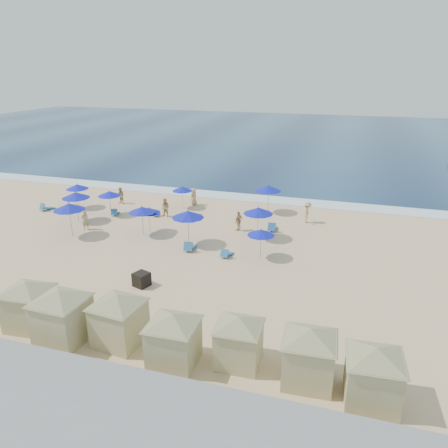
# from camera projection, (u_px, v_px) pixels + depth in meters

# --- Properties ---
(ground) EXTENTS (160.00, 160.00, 0.00)m
(ground) POSITION_uv_depth(u_px,v_px,m) (164.00, 259.00, 29.50)
(ground) COLOR #DEB98D
(ground) RESTS_ON ground
(ocean) EXTENTS (160.00, 80.00, 0.06)m
(ocean) POSITION_uv_depth(u_px,v_px,m) (292.00, 137.00, 78.78)
(ocean) COLOR #0D254B
(ocean) RESTS_ON ground
(surf_line) EXTENTS (160.00, 2.50, 0.08)m
(surf_line) POSITION_uv_depth(u_px,v_px,m) (229.00, 196.00, 43.38)
(surf_line) COLOR white
(surf_line) RESTS_ON ground
(seawall) EXTENTS (160.00, 6.10, 1.22)m
(seawall) POSITION_uv_depth(u_px,v_px,m) (18.00, 380.00, 17.18)
(seawall) COLOR gray
(seawall) RESTS_ON ground
(trash_bin) EXTENTS (1.05, 1.05, 0.83)m
(trash_bin) POSITION_uv_depth(u_px,v_px,m) (142.00, 279.00, 25.76)
(trash_bin) COLOR black
(trash_bin) RESTS_ON ground
(cabana_0) EXTENTS (4.34, 4.34, 2.73)m
(cabana_0) POSITION_uv_depth(u_px,v_px,m) (28.00, 299.00, 21.37)
(cabana_0) COLOR tan
(cabana_0) RESTS_ON ground
(cabana_1) EXTENTS (4.65, 4.65, 2.92)m
(cabana_1) POSITION_uv_depth(u_px,v_px,m) (61.00, 309.00, 20.25)
(cabana_1) COLOR tan
(cabana_1) RESTS_ON ground
(cabana_2) EXTENTS (4.42, 4.42, 2.79)m
(cabana_2) POSITION_uv_depth(u_px,v_px,m) (118.00, 313.00, 20.09)
(cabana_2) COLOR tan
(cabana_2) RESTS_ON ground
(cabana_3) EXTENTS (4.29, 4.29, 2.70)m
(cabana_3) POSITION_uv_depth(u_px,v_px,m) (173.00, 332.00, 18.70)
(cabana_3) COLOR tan
(cabana_3) RESTS_ON ground
(cabana_4) EXTENTS (4.05, 4.05, 2.55)m
(cabana_4) POSITION_uv_depth(u_px,v_px,m) (239.00, 334.00, 18.72)
(cabana_4) COLOR tan
(cabana_4) RESTS_ON ground
(cabana_5) EXTENTS (4.38, 4.38, 2.75)m
(cabana_5) POSITION_uv_depth(u_px,v_px,m) (309.00, 348.00, 17.59)
(cabana_5) COLOR tan
(cabana_5) RESTS_ON ground
(cabana_6) EXTENTS (4.33, 4.33, 2.72)m
(cabana_6) POSITION_uv_depth(u_px,v_px,m) (374.00, 368.00, 16.48)
(cabana_6) COLOR tan
(cabana_6) RESTS_ON ground
(umbrella_0) EXTENTS (2.03, 2.03, 2.31)m
(umbrella_0) POSITION_uv_depth(u_px,v_px,m) (77.00, 187.00, 39.32)
(umbrella_0) COLOR #A5A8AD
(umbrella_0) RESTS_ON ground
(umbrella_1) EXTENTS (2.31, 2.31, 2.63)m
(umbrella_1) POSITION_uv_depth(u_px,v_px,m) (76.00, 195.00, 35.77)
(umbrella_1) COLOR #A5A8AD
(umbrella_1) RESTS_ON ground
(umbrella_2) EXTENTS (1.98, 1.98, 2.26)m
(umbrella_2) POSITION_uv_depth(u_px,v_px,m) (109.00, 194.00, 37.36)
(umbrella_2) COLOR #A5A8AD
(umbrella_2) RESTS_ON ground
(umbrella_3) EXTENTS (2.39, 2.39, 2.72)m
(umbrella_3) POSITION_uv_depth(u_px,v_px,m) (69.00, 207.00, 32.59)
(umbrella_3) COLOR #A5A8AD
(umbrella_3) RESTS_ON ground
(umbrella_4) EXTENTS (1.83, 1.83, 2.09)m
(umbrella_4) POSITION_uv_depth(u_px,v_px,m) (182.00, 189.00, 39.33)
(umbrella_4) COLOR #A5A8AD
(umbrella_4) RESTS_ON ground
(umbrella_5) EXTENTS (2.08, 2.08, 2.37)m
(umbrella_5) POSITION_uv_depth(u_px,v_px,m) (142.00, 210.00, 32.92)
(umbrella_5) COLOR #A5A8AD
(umbrella_5) RESTS_ON ground
(umbrella_6) EXTENTS (1.84, 1.84, 2.10)m
(umbrella_6) POSITION_uv_depth(u_px,v_px,m) (149.00, 210.00, 33.51)
(umbrella_6) COLOR #A5A8AD
(umbrella_6) RESTS_ON ground
(umbrella_7) EXTENTS (2.36, 2.36, 2.68)m
(umbrella_7) POSITION_uv_depth(u_px,v_px,m) (188.00, 214.00, 31.04)
(umbrella_7) COLOR #A5A8AD
(umbrella_7) RESTS_ON ground
(umbrella_8) EXTENTS (2.25, 2.25, 2.56)m
(umbrella_8) POSITION_uv_depth(u_px,v_px,m) (268.00, 188.00, 37.95)
(umbrella_8) COLOR #A5A8AD
(umbrella_8) RESTS_ON ground
(umbrella_9) EXTENTS (2.24, 2.24, 2.55)m
(umbrella_9) POSITION_uv_depth(u_px,v_px,m) (258.00, 211.00, 32.18)
(umbrella_9) COLOR #A5A8AD
(umbrella_9) RESTS_ON ground
(umbrella_10) EXTENTS (1.88, 1.88, 2.14)m
(umbrella_10) POSITION_uv_depth(u_px,v_px,m) (261.00, 232.00, 28.99)
(umbrella_10) COLOR #A5A8AD
(umbrella_10) RESTS_ON ground
(beach_chair_0) EXTENTS (1.00, 1.44, 0.72)m
(beach_chair_0) POSITION_uv_depth(u_px,v_px,m) (46.00, 207.00, 39.27)
(beach_chair_0) COLOR #296496
(beach_chair_0) RESTS_ON ground
(beach_chair_1) EXTENTS (0.89, 1.32, 0.67)m
(beach_chair_1) POSITION_uv_depth(u_px,v_px,m) (115.00, 213.00, 37.96)
(beach_chair_1) COLOR #296496
(beach_chair_1) RESTS_ON ground
(beach_chair_2) EXTENTS (0.84, 1.25, 0.63)m
(beach_chair_2) POSITION_uv_depth(u_px,v_px,m) (156.00, 214.00, 37.76)
(beach_chair_2) COLOR #296496
(beach_chair_2) RESTS_ON ground
(beach_chair_3) EXTENTS (0.76, 1.45, 0.77)m
(beach_chair_3) POSITION_uv_depth(u_px,v_px,m) (190.00, 247.00, 30.75)
(beach_chair_3) COLOR #296496
(beach_chair_3) RESTS_ON ground
(beach_chair_4) EXTENTS (0.71, 1.28, 0.67)m
(beach_chair_4) POSITION_uv_depth(u_px,v_px,m) (226.00, 254.00, 29.73)
(beach_chair_4) COLOR #296496
(beach_chair_4) RESTS_ON ground
(beach_chair_5) EXTENTS (0.69, 1.43, 0.77)m
(beach_chair_5) POSITION_uv_depth(u_px,v_px,m) (272.00, 227.00, 34.40)
(beach_chair_5) COLOR #296496
(beach_chair_5) RESTS_ON ground
(beachgoer_0) EXTENTS (0.62, 0.70, 1.62)m
(beachgoer_0) POSITION_uv_depth(u_px,v_px,m) (85.00, 220.00, 34.45)
(beachgoer_0) COLOR tan
(beachgoer_0) RESTS_ON ground
(beachgoer_1) EXTENTS (0.88, 0.73, 1.65)m
(beachgoer_1) POSITION_uv_depth(u_px,v_px,m) (165.00, 208.00, 37.33)
(beachgoer_1) COLOR tan
(beachgoer_1) RESTS_ON ground
(beachgoer_2) EXTENTS (0.69, 1.01, 1.59)m
(beachgoer_2) POSITION_uv_depth(u_px,v_px,m) (239.00, 221.00, 34.27)
(beachgoer_2) COLOR tan
(beachgoer_2) RESTS_ON ground
(beachgoer_3) EXTENTS (0.72, 1.18, 1.78)m
(beachgoer_3) POSITION_uv_depth(u_px,v_px,m) (307.00, 212.00, 35.92)
(beachgoer_3) COLOR tan
(beachgoer_3) RESTS_ON ground
(beachgoer_4) EXTENTS (0.68, 0.88, 1.60)m
(beachgoer_4) POSITION_uv_depth(u_px,v_px,m) (194.00, 197.00, 40.54)
(beachgoer_4) COLOR tan
(beachgoer_4) RESTS_ON ground
(beachgoer_5) EXTENTS (0.94, 0.85, 1.57)m
(beachgoer_5) POSITION_uv_depth(u_px,v_px,m) (121.00, 196.00, 40.89)
(beachgoer_5) COLOR tan
(beachgoer_5) RESTS_ON ground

